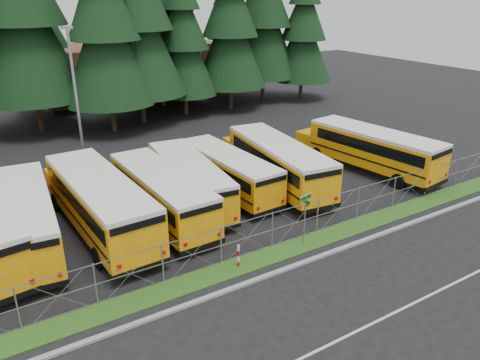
# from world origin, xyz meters

# --- Properties ---
(ground) EXTENTS (120.00, 120.00, 0.00)m
(ground) POSITION_xyz_m (0.00, 0.00, 0.00)
(ground) COLOR black
(ground) RESTS_ON ground
(curb) EXTENTS (50.00, 0.25, 0.12)m
(curb) POSITION_xyz_m (0.00, -3.10, 0.06)
(curb) COLOR gray
(curb) RESTS_ON ground
(grass_verge) EXTENTS (50.00, 1.40, 0.06)m
(grass_verge) POSITION_xyz_m (0.00, -1.70, 0.03)
(grass_verge) COLOR #184714
(grass_verge) RESTS_ON ground
(road_lane_line) EXTENTS (50.00, 0.12, 0.01)m
(road_lane_line) POSITION_xyz_m (0.00, -8.00, 0.01)
(road_lane_line) COLOR beige
(road_lane_line) RESTS_ON ground
(chainlink_fence) EXTENTS (44.00, 0.10, 2.00)m
(chainlink_fence) POSITION_xyz_m (0.00, -1.00, 1.00)
(chainlink_fence) COLOR #92969A
(chainlink_fence) RESTS_ON ground
(brick_building) EXTENTS (22.00, 10.00, 6.00)m
(brick_building) POSITION_xyz_m (6.00, 40.00, 3.00)
(brick_building) COLOR brown
(brick_building) RESTS_ON ground
(bus_1) EXTENTS (3.74, 11.58, 2.98)m
(bus_1) POSITION_xyz_m (-11.58, 5.81, 1.49)
(bus_1) COLOR orange
(bus_1) RESTS_ON ground
(bus_2) EXTENTS (3.46, 12.51, 3.25)m
(bus_2) POSITION_xyz_m (-7.98, 5.36, 1.62)
(bus_2) COLOR orange
(bus_2) RESTS_ON ground
(bus_3) EXTENTS (2.92, 11.17, 2.91)m
(bus_3) POSITION_xyz_m (-4.59, 5.15, 1.46)
(bus_3) COLOR orange
(bus_3) RESTS_ON ground
(bus_4) EXTENTS (3.76, 11.05, 2.84)m
(bus_4) POSITION_xyz_m (-2.25, 6.20, 1.42)
(bus_4) COLOR orange
(bus_4) RESTS_ON ground
(bus_5) EXTENTS (2.91, 10.52, 2.73)m
(bus_5) POSITION_xyz_m (0.55, 6.41, 1.37)
(bus_5) COLOR orange
(bus_5) RESTS_ON ground
(bus_6) EXTENTS (4.19, 12.07, 3.10)m
(bus_6) POSITION_xyz_m (3.98, 5.61, 1.55)
(bus_6) COLOR orange
(bus_6) RESTS_ON ground
(bus_east) EXTENTS (4.29, 11.99, 3.07)m
(bus_east) POSITION_xyz_m (11.37, 4.32, 1.54)
(bus_east) COLOR orange
(bus_east) RESTS_ON ground
(street_sign) EXTENTS (0.83, 0.55, 2.81)m
(street_sign) POSITION_xyz_m (0.58, -1.63, 2.03)
(street_sign) COLOR #92969A
(street_sign) RESTS_ON ground
(striped_bollard) EXTENTS (0.11, 0.11, 1.20)m
(striped_bollard) POSITION_xyz_m (-3.44, -1.69, 0.60)
(striped_bollard) COLOR #B20C0C
(striped_bollard) RESTS_ON ground
(light_standard) EXTENTS (0.70, 0.35, 10.14)m
(light_standard) POSITION_xyz_m (-6.32, 14.81, 5.50)
(light_standard) COLOR #92969A
(light_standard) RESTS_ON ground
(conifer_3) EXTENTS (9.45, 9.45, 20.90)m
(conifer_3) POSITION_xyz_m (-7.00, 27.71, 10.45)
(conifer_3) COLOR black
(conifer_3) RESTS_ON ground
(conifer_4) EXTENTS (8.25, 8.25, 18.25)m
(conifer_4) POSITION_xyz_m (-1.18, 24.13, 9.13)
(conifer_4) COLOR black
(conifer_4) RESTS_ON ground
(conifer_5) EXTENTS (8.86, 8.86, 19.59)m
(conifer_5) POSITION_xyz_m (2.25, 25.57, 9.79)
(conifer_5) COLOR black
(conifer_5) RESTS_ON ground
(conifer_6) EXTENTS (6.74, 6.74, 14.90)m
(conifer_6) POSITION_xyz_m (7.23, 26.21, 7.45)
(conifer_6) COLOR black
(conifer_6) RESTS_ON ground
(conifer_7) EXTENTS (7.71, 7.71, 17.04)m
(conifer_7) POSITION_xyz_m (12.67, 26.13, 8.52)
(conifer_7) COLOR black
(conifer_7) RESTS_ON ground
(conifer_8) EXTENTS (8.33, 8.33, 18.42)m
(conifer_8) POSITION_xyz_m (18.45, 28.32, 9.21)
(conifer_8) COLOR black
(conifer_8) RESTS_ON ground
(conifer_9) EXTENTS (6.89, 6.89, 15.23)m
(conifer_9) POSITION_xyz_m (22.38, 25.92, 7.62)
(conifer_9) COLOR black
(conifer_9) RESTS_ON ground
(conifer_11) EXTENTS (6.83, 6.83, 15.11)m
(conifer_11) POSITION_xyz_m (-4.77, 34.12, 7.56)
(conifer_11) COLOR black
(conifer_11) RESTS_ON ground
(conifer_12) EXTENTS (10.13, 10.13, 22.40)m
(conifer_12) POSITION_xyz_m (6.80, 31.34, 11.20)
(conifer_12) COLOR black
(conifer_12) RESTS_ON ground
(conifer_13) EXTENTS (6.84, 6.84, 15.13)m
(conifer_13) POSITION_xyz_m (15.84, 31.72, 7.56)
(conifer_13) COLOR black
(conifer_13) RESTS_ON ground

